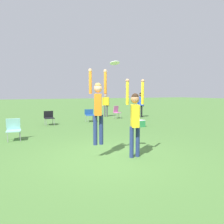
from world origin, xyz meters
The scene contains 11 objects.
ground_plane centered at (0.00, 0.00, 0.00)m, with size 120.00×120.00×0.00m, color #4C7A38.
person_jumping centered at (-0.31, 0.08, 1.53)m, with size 0.56×0.46×2.17m.
person_defending centered at (0.66, -0.35, 1.21)m, with size 0.61×0.50×2.26m.
frisbee centered at (0.04, -0.27, 2.68)m, with size 0.28×0.27×0.09m.
camping_chair_0 centered at (2.18, 7.55, 0.48)m, with size 0.67×0.70×0.80m.
camping_chair_1 centered at (4.57, 8.41, 0.53)m, with size 0.54×0.59×0.91m.
camping_chair_2 centered at (-2.44, 3.66, 0.49)m, with size 0.58×0.62×0.86m.
camping_chair_3 centered at (-0.45, 7.20, 0.48)m, with size 0.54×0.57×0.81m.
person_spectator_near centered at (4.34, 9.80, 1.12)m, with size 0.60×0.36×1.84m.
person_spectator_far centered at (6.50, 8.20, 1.15)m, with size 0.60×0.43×1.87m.
cooler_box centered at (3.96, 4.33, 0.19)m, with size 0.40×0.36×0.37m.
Camera 1 is at (-2.67, -5.67, 1.88)m, focal length 35.00 mm.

